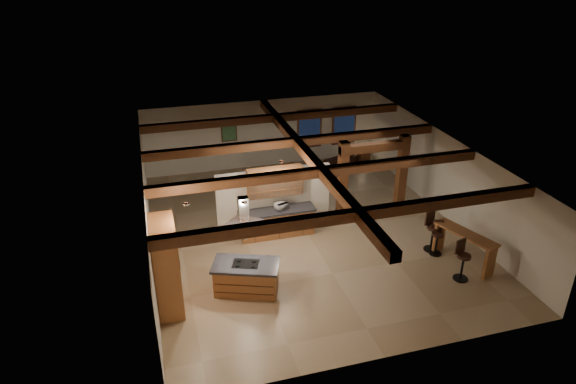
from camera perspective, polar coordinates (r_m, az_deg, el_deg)
The scene contains 23 objects.
ground at distance 17.23m, azimuth 2.10°, elevation -4.49°, with size 12.00×12.00×0.00m, color tan.
room_walls at distance 16.40m, azimuth 2.20°, elevation 0.88°, with size 12.00×12.00×12.00m.
ceiling_beams at distance 16.01m, azimuth 2.26°, elevation 4.06°, with size 10.00×12.00×0.28m.
timber_posts at distance 17.70m, azimuth 9.43°, elevation 2.42°, with size 2.50×0.30×2.90m.
partition_wall at distance 16.88m, azimuth -1.59°, elevation -0.91°, with size 3.80×0.18×2.20m, color beige.
pantry_cabinet at distance 13.75m, azimuth -13.36°, elevation -8.04°, with size 0.67×1.60×2.40m.
back_counter at distance 16.84m, azimuth -1.24°, elevation -3.38°, with size 2.50×0.66×0.94m.
upper_display_cabinet at distance 16.39m, azimuth -1.46°, elevation 1.14°, with size 1.80×0.36×0.95m.
range_hood at distance 13.61m, azimuth -4.86°, elevation -4.81°, with size 1.10×1.10×1.40m.
back_windows at distance 22.58m, azimuth 4.34°, elevation 7.21°, with size 2.70×0.07×1.70m.
framed_art at distance 21.47m, azimuth -6.57°, elevation 6.68°, with size 0.65×0.05×0.85m.
recessed_cans at distance 13.68m, azimuth -5.36°, elevation 0.49°, with size 3.16×2.46×0.03m.
kitchen_island at distance 14.34m, azimuth -4.66°, elevation -9.39°, with size 2.03×1.53×0.90m.
dining_table at distance 19.11m, azimuth -1.28°, elevation -0.22°, with size 1.69×0.94×0.60m, color #3F190F.
sofa at distance 22.15m, azimuth 5.13°, elevation 3.45°, with size 1.99×0.78×0.58m, color black.
microwave at distance 16.60m, azimuth -0.72°, elevation -1.56°, with size 0.42×0.28×0.23m, color #B7B6BB.
bar_counter at distance 16.16m, azimuth 19.00°, elevation -5.36°, with size 1.15×2.05×1.05m.
side_table at distance 22.81m, azimuth 8.39°, elevation 3.89°, with size 0.43×0.43×0.53m, color #422410.
table_lamp at distance 22.63m, azimuth 8.47°, elevation 5.05°, with size 0.27×0.27×0.32m.
bar_stool_a at distance 15.48m, azimuth 18.79°, elevation -7.16°, with size 0.44×0.46×1.23m.
bar_stool_b at distance 16.48m, azimuth 16.23°, elevation -4.89°, with size 0.41×0.42×1.11m.
bar_stool_c at distance 16.61m, azimuth 15.69°, elevation -4.22°, with size 0.46×0.48×1.28m.
dining_chairs at distance 18.98m, azimuth -1.29°, elevation 0.64°, with size 2.22×2.22×1.21m.
Camera 1 is at (-4.67, -14.11, 8.72)m, focal length 32.00 mm.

